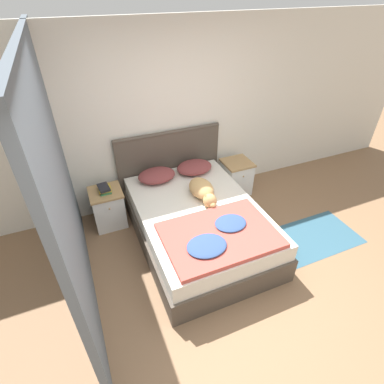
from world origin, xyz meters
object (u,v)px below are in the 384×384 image
Objects in this scene: nightstand_left at (108,208)px; pillow_left at (157,175)px; book_stack at (104,189)px; bed at (198,225)px; pillow_right at (194,167)px; nightstand_right at (236,177)px; dog at (203,190)px.

pillow_left is (0.73, 0.00, 0.35)m from nightstand_left.
bed is at bearing -38.52° from book_stack.
pillow_left reaches higher than book_stack.
nightstand_left is at bearing -179.93° from pillow_right.
nightstand_right is at bearing 38.23° from bed.
bed is 8.98× the size of book_stack.
pillow_right is 1.30m from book_stack.
dog reaches higher than bed.
nightstand_left is 1.06× the size of pillow_right.
nightstand_left is at bearing 180.00° from nightstand_right.
pillow_left is at bearing 109.72° from bed.
pillow_left and pillow_right have the same top height.
nightstand_right is at bearing -0.23° from book_stack.
book_stack is at bearing 89.06° from nightstand_left.
nightstand_left is 0.84× the size of dog.
pillow_right is (0.57, 0.00, 0.00)m from pillow_left.
bed is at bearing -141.77° from nightstand_right.
bed is at bearing -70.28° from pillow_left.
pillow_left is 2.25× the size of book_stack.
dog is at bearing -27.64° from nightstand_left.
book_stack is at bearing 152.03° from dog.
bed is 3.78× the size of nightstand_right.
pillow_left is (-1.30, 0.00, 0.35)m from nightstand_right.
bed is 1.29m from nightstand_left.
pillow_left is at bearing 0.13° from nightstand_left.
pillow_right reaches higher than nightstand_left.
book_stack is at bearing 179.71° from pillow_right.
pillow_left is at bearing 125.26° from dog.
nightstand_left is at bearing -90.94° from book_stack.
nightstand_right is 2.38× the size of book_stack.
pillow_right is at bearing -0.29° from book_stack.
dog reaches higher than pillow_left.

